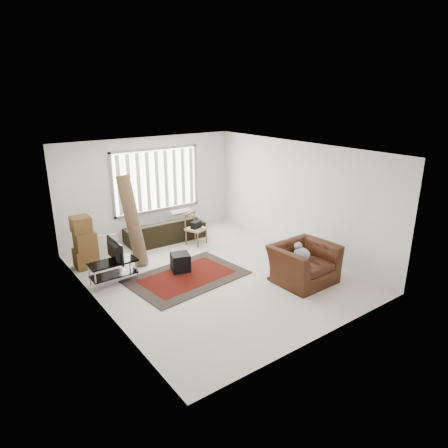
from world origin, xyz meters
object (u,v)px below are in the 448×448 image
object	(u,v)px
moving_boxes	(84,244)
sofa	(165,226)
armchair	(304,261)
tv_stand	(113,268)
side_chair	(195,227)

from	to	relation	value
moving_boxes	sofa	distance (m)	2.31
moving_boxes	armchair	xyz separation A→B (m)	(3.45, -3.42, -0.09)
tv_stand	armchair	distance (m)	3.97
moving_boxes	side_chair	size ratio (longest dim) A/B	1.43
sofa	armchair	world-z (taller)	armchair
sofa	side_chair	bearing A→B (deg)	128.12
moving_boxes	armchair	bearing A→B (deg)	-44.72
sofa	side_chair	world-z (taller)	side_chair
side_chair	armchair	world-z (taller)	armchair
moving_boxes	armchair	size ratio (longest dim) A/B	0.95
tv_stand	moving_boxes	bearing A→B (deg)	99.82
moving_boxes	side_chair	distance (m)	2.80
tv_stand	armchair	xyz separation A→B (m)	(3.25, -2.27, 0.11)
moving_boxes	armchair	world-z (taller)	moving_boxes
armchair	side_chair	bearing A→B (deg)	100.65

